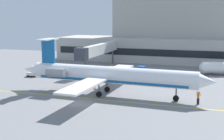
{
  "coord_description": "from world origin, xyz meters",
  "views": [
    {
      "loc": [
        18.0,
        -39.3,
        12.37
      ],
      "look_at": [
        0.79,
        12.07,
        3.0
      ],
      "focal_mm": 49.48,
      "sensor_mm": 36.0,
      "label": 1
    }
  ],
  "objects_px": {
    "regional_jet": "(108,75)",
    "fuel_tank": "(220,68)",
    "belt_loader": "(110,73)",
    "marshaller": "(198,98)",
    "pushback_tractor": "(35,71)",
    "baggage_tug": "(144,72)"
  },
  "relations": [
    {
      "from": "pushback_tractor",
      "to": "marshaller",
      "type": "bearing_deg",
      "value": -18.68
    },
    {
      "from": "regional_jet",
      "to": "baggage_tug",
      "type": "distance_m",
      "value": 17.47
    },
    {
      "from": "baggage_tug",
      "to": "marshaller",
      "type": "bearing_deg",
      "value": -56.95
    },
    {
      "from": "belt_loader",
      "to": "baggage_tug",
      "type": "bearing_deg",
      "value": 29.63
    },
    {
      "from": "fuel_tank",
      "to": "marshaller",
      "type": "height_order",
      "value": "fuel_tank"
    },
    {
      "from": "belt_loader",
      "to": "marshaller",
      "type": "xyz_separation_m",
      "value": [
        18.32,
        -14.61,
        0.0
      ]
    },
    {
      "from": "regional_jet",
      "to": "pushback_tractor",
      "type": "bearing_deg",
      "value": 152.49
    },
    {
      "from": "regional_jet",
      "to": "fuel_tank",
      "type": "relative_size",
      "value": 3.71
    },
    {
      "from": "marshaller",
      "to": "baggage_tug",
      "type": "bearing_deg",
      "value": 123.05
    },
    {
      "from": "regional_jet",
      "to": "baggage_tug",
      "type": "xyz_separation_m",
      "value": [
        2.15,
        17.19,
        -2.28
      ]
    },
    {
      "from": "marshaller",
      "to": "pushback_tractor",
      "type": "bearing_deg",
      "value": 161.32
    },
    {
      "from": "marshaller",
      "to": "fuel_tank",
      "type": "bearing_deg",
      "value": 82.61
    },
    {
      "from": "pushback_tractor",
      "to": "belt_loader",
      "type": "relative_size",
      "value": 1.0
    },
    {
      "from": "baggage_tug",
      "to": "marshaller",
      "type": "distance_m",
      "value": 21.8
    },
    {
      "from": "baggage_tug",
      "to": "pushback_tractor",
      "type": "xyz_separation_m",
      "value": [
        -22.2,
        -6.74,
        -0.03
      ]
    },
    {
      "from": "regional_jet",
      "to": "fuel_tank",
      "type": "height_order",
      "value": "regional_jet"
    },
    {
      "from": "fuel_tank",
      "to": "pushback_tractor",
      "type": "bearing_deg",
      "value": -160.34
    },
    {
      "from": "pushback_tractor",
      "to": "fuel_tank",
      "type": "distance_m",
      "value": 39.63
    },
    {
      "from": "regional_jet",
      "to": "marshaller",
      "type": "bearing_deg",
      "value": -4.4
    },
    {
      "from": "belt_loader",
      "to": "fuel_tank",
      "type": "relative_size",
      "value": 0.37
    },
    {
      "from": "regional_jet",
      "to": "marshaller",
      "type": "height_order",
      "value": "regional_jet"
    },
    {
      "from": "pushback_tractor",
      "to": "marshaller",
      "type": "height_order",
      "value": "pushback_tractor"
    }
  ]
}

